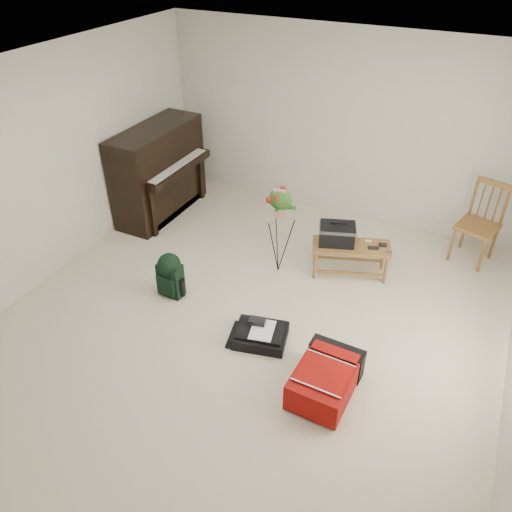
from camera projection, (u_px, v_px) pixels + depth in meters
The scene contains 11 objects.
floor at pixel (248, 324), 5.28m from camera, with size 5.00×5.50×0.01m, color beige.
ceiling at pixel (245, 83), 3.85m from camera, with size 5.00×5.50×0.01m, color white.
wall_back at pixel (342, 126), 6.58m from camera, with size 5.00×0.04×2.50m, color silver.
wall_left at pixel (44, 170), 5.47m from camera, with size 0.04×5.50×2.50m, color silver.
piano at pixel (160, 173), 6.91m from camera, with size 0.71×1.50×1.25m.
bench at pixel (343, 236), 5.78m from camera, with size 0.97×0.64×0.69m.
dining_chair at pixel (478, 224), 6.00m from camera, with size 0.54×0.54×1.01m.
red_suitcase at pixel (327, 375), 4.48m from camera, with size 0.51×0.74×0.31m.
black_duffel at pixel (261, 334), 5.03m from camera, with size 0.60×0.52×0.22m.
green_backpack at pixel (170, 273), 5.51m from camera, with size 0.28×0.26×0.54m.
flower_stand at pixel (279, 232), 5.75m from camera, with size 0.41×0.41×1.12m.
Camera 1 is at (1.82, -3.47, 3.60)m, focal length 35.00 mm.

